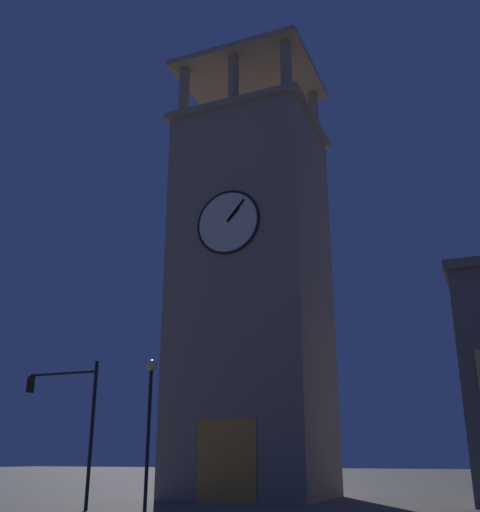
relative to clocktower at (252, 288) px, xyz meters
name	(u,v)px	position (x,y,z in m)	size (l,w,h in m)	color
ground_plane	(238,501)	(0.05, 2.10, -11.89)	(200.00, 200.00, 0.00)	#56544F
clocktower	(252,288)	(0.00, 0.00, 0.00)	(8.85, 7.81, 29.20)	gray
traffic_signal_near	(71,410)	(4.89, 9.90, -7.73)	(3.89, 0.41, 6.28)	black
street_lamp	(150,407)	(-0.37, 11.85, -7.90)	(0.44, 0.44, 5.82)	black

